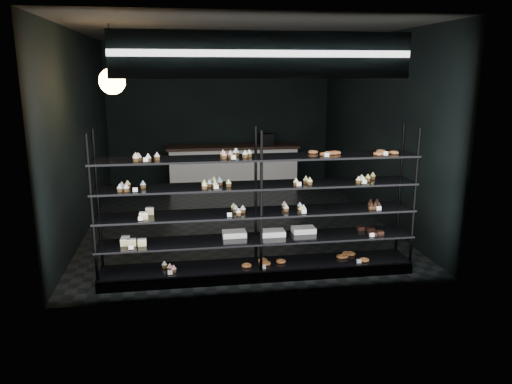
# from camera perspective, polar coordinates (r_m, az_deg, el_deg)

# --- Properties ---
(room) EXTENTS (5.01, 6.01, 3.20)m
(room) POSITION_cam_1_polar(r_m,az_deg,el_deg) (8.51, -2.43, 7.02)
(room) COLOR black
(room) RESTS_ON ground
(display_shelf) EXTENTS (4.00, 0.50, 1.91)m
(display_shelf) POSITION_cam_1_polar(r_m,az_deg,el_deg) (6.33, 0.09, -4.29)
(display_shelf) COLOR black
(display_shelf) RESTS_ON room
(signage) EXTENTS (3.30, 0.05, 0.50)m
(signage) POSITION_cam_1_polar(r_m,az_deg,el_deg) (5.56, 0.98, 15.41)
(signage) COLOR #0D0C3D
(signage) RESTS_ON room
(pendant_lamp) EXTENTS (0.35, 0.35, 0.90)m
(pendant_lamp) POSITION_cam_1_polar(r_m,az_deg,el_deg) (7.02, -16.12, 12.08)
(pendant_lamp) COLOR black
(pendant_lamp) RESTS_ON room
(service_counter) EXTENTS (2.91, 0.65, 1.23)m
(service_counter) POSITION_cam_1_polar(r_m,az_deg,el_deg) (11.16, -2.59, 2.89)
(service_counter) COLOR silver
(service_counter) RESTS_ON room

